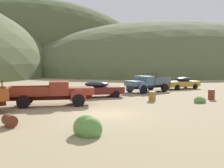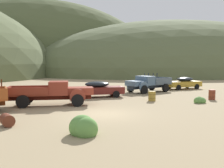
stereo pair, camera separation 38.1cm
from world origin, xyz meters
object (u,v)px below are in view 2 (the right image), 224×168
car_mustard (182,83)px  truck_chalk_blue (146,84)px  oil_drum_by_truck (212,95)px  oil_drum_tipped (7,120)px  truck_rust_red (58,93)px  car_oxblood (101,89)px  oil_drum_spare (152,96)px

car_mustard → truck_chalk_blue: bearing=12.1°
car_mustard → oil_drum_by_truck: bearing=66.9°
oil_drum_tipped → truck_rust_red: bearing=50.8°
car_oxblood → truck_chalk_blue: 6.48m
truck_chalk_blue → car_mustard: 6.44m
car_oxblood → car_mustard: bearing=23.0°
car_mustard → oil_drum_by_truck: (-4.79, -8.46, -0.36)m
truck_rust_red → car_oxblood: (5.19, 2.66, -0.18)m
oil_drum_spare → oil_drum_by_truck: (5.27, -2.07, 0.03)m
truck_chalk_blue → oil_drum_tipped: truck_chalk_blue is taller
car_oxblood → car_mustard: 12.91m
truck_chalk_blue → car_oxblood: bearing=3.2°
truck_chalk_blue → car_mustard: size_ratio=1.15×
truck_rust_red → oil_drum_spare: truck_rust_red is taller
oil_drum_tipped → oil_drum_by_truck: size_ratio=1.01×
car_mustard → oil_drum_by_truck: 9.72m
truck_chalk_blue → oil_drum_spare: truck_chalk_blue is taller
car_oxblood → oil_drum_spare: bearing=-44.3°
oil_drum_spare → oil_drum_by_truck: bearing=-21.4°
car_oxblood → car_mustard: size_ratio=1.00×
truck_chalk_blue → oil_drum_spare: (-3.65, -5.75, -0.57)m
oil_drum_spare → oil_drum_tipped: oil_drum_spare is taller
truck_rust_red → car_mustard: size_ratio=1.32×
oil_drum_spare → truck_chalk_blue: bearing=57.6°
truck_rust_red → oil_drum_spare: bearing=6.3°
car_oxblood → truck_rust_red: bearing=-138.0°
truck_rust_red → oil_drum_tipped: truck_rust_red is taller
oil_drum_spare → oil_drum_tipped: 12.63m
car_mustard → oil_drum_spare: (-10.06, -6.39, -0.39)m
car_oxblood → oil_drum_tipped: 12.34m
truck_rust_red → car_oxblood: truck_rust_red is taller
truck_rust_red → truck_chalk_blue: size_ratio=1.15×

